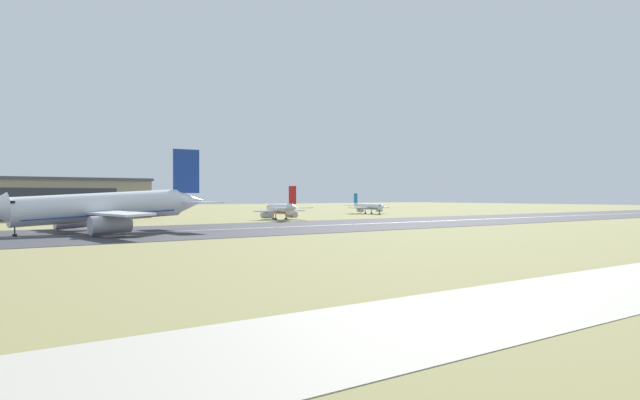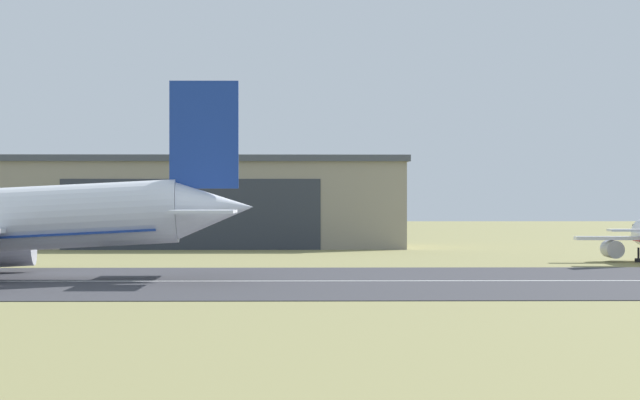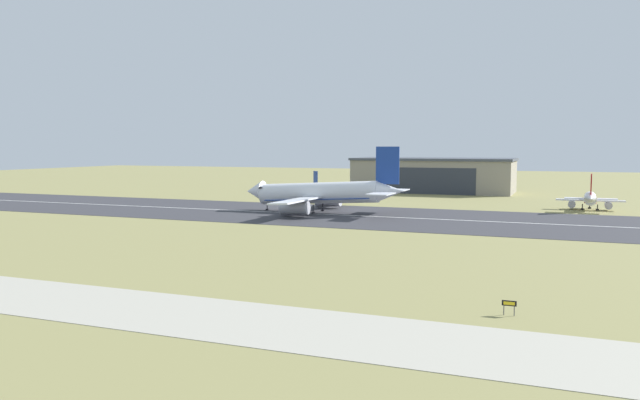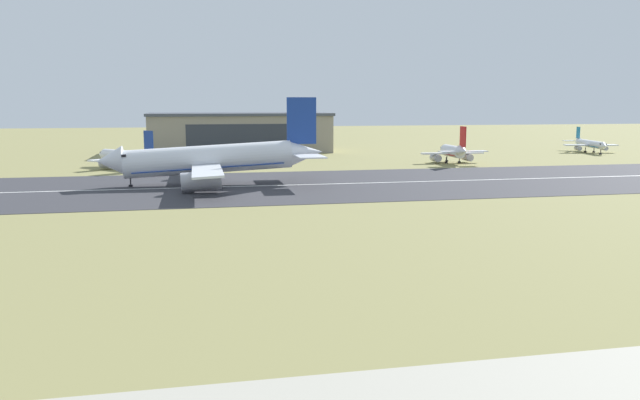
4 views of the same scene
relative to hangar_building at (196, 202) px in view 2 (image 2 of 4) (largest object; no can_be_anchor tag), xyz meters
name	(u,v)px [view 2 (image 2 of 4)]	position (x,y,z in m)	size (l,w,h in m)	color
runway_strip	(550,281)	(35.75, -90.19, -6.49)	(509.24, 48.81, 0.06)	#333338
runway_centreline	(550,281)	(35.75, -90.19, -6.45)	(458.31, 0.70, 0.01)	silver
hangar_building	(196,202)	(0.00, 0.00, 0.00)	(60.06, 26.94, 12.99)	gray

